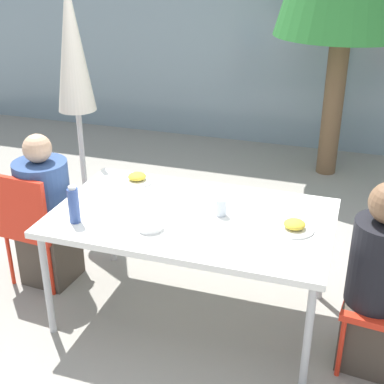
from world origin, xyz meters
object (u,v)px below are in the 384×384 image
(chair_left, at_px, (33,221))
(salad_bowl, at_px, (150,225))
(person_left, at_px, (46,216))
(bottle, at_px, (74,205))
(closed_umbrella, at_px, (73,61))
(person_right, at_px, (376,284))
(drinking_cup, at_px, (221,207))

(chair_left, height_order, salad_bowl, chair_left)
(person_left, height_order, bottle, person_left)
(chair_left, bearing_deg, person_left, 58.15)
(person_left, bearing_deg, chair_left, -121.85)
(person_left, bearing_deg, closed_umbrella, 104.04)
(person_left, bearing_deg, person_right, -0.82)
(drinking_cup, bearing_deg, salad_bowl, -139.55)
(chair_left, xyz_separation_m, person_right, (2.22, -0.12, 0.05))
(person_right, height_order, salad_bowl, person_right)
(drinking_cup, xyz_separation_m, salad_bowl, (-0.34, -0.29, -0.03))
(person_left, height_order, drinking_cup, person_left)
(person_left, height_order, salad_bowl, person_left)
(closed_umbrella, relative_size, salad_bowl, 13.58)
(closed_umbrella, height_order, bottle, closed_umbrella)
(person_right, xyz_separation_m, salad_bowl, (-1.26, -0.13, 0.21))
(chair_left, distance_m, salad_bowl, 1.03)
(person_right, distance_m, salad_bowl, 1.28)
(drinking_cup, height_order, salad_bowl, drinking_cup)
(chair_left, bearing_deg, drinking_cup, 6.21)
(chair_left, height_order, drinking_cup, chair_left)
(person_right, distance_m, closed_umbrella, 2.64)
(salad_bowl, bearing_deg, chair_left, 165.62)
(closed_umbrella, distance_m, salad_bowl, 1.65)
(closed_umbrella, xyz_separation_m, salad_bowl, (1.04, -1.10, -0.65))
(chair_left, relative_size, person_left, 0.78)
(person_right, relative_size, bottle, 4.98)
(closed_umbrella, distance_m, drinking_cup, 1.72)
(person_left, relative_size, bottle, 4.78)
(chair_left, bearing_deg, salad_bowl, -9.98)
(chair_left, xyz_separation_m, person_left, (0.06, 0.08, 0.01))
(person_right, xyz_separation_m, closed_umbrella, (-2.30, 0.98, 0.86))
(person_left, bearing_deg, bottle, -34.90)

